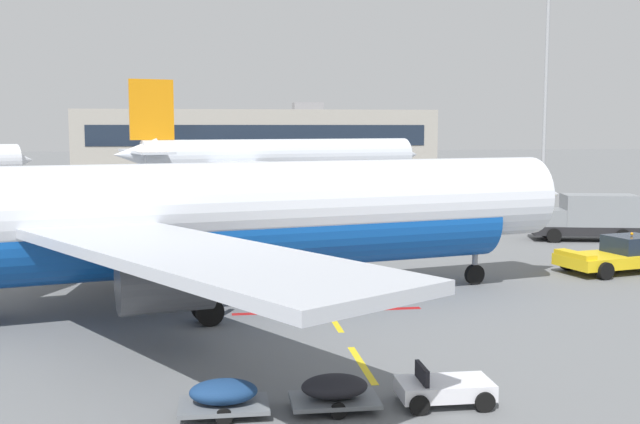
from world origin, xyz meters
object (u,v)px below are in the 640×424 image
airliner_mid_left (278,160)px  apron_light_mast_far (547,45)px  fuel_service_truck (587,216)px  baggage_train (336,391)px  pushback_tug (619,255)px  airliner_foreground (225,215)px

airliner_mid_left → apron_light_mast_far: bearing=-26.1°
fuel_service_truck → apron_light_mast_far: apron_light_mast_far is taller
baggage_train → apron_light_mast_far: bearing=60.3°
pushback_tug → airliner_mid_left: bearing=106.8°
airliner_mid_left → apron_light_mast_far: apron_light_mast_far is taller
airliner_mid_left → apron_light_mast_far: 30.42m
baggage_train → apron_light_mast_far: 61.26m
airliner_foreground → pushback_tug: (20.85, 4.89, -3.05)m
baggage_train → pushback_tug: bearing=43.9°
apron_light_mast_far → fuel_service_truck: bearing=-107.6°
airliner_foreground → fuel_service_truck: size_ratio=4.70×
airliner_foreground → airliner_mid_left: airliner_mid_left is taller
airliner_foreground → fuel_service_truck: bearing=32.5°
pushback_tug → apron_light_mast_far: bearing=71.8°
airliner_mid_left → baggage_train: airliner_mid_left is taller
airliner_foreground → pushback_tug: 21.64m
fuel_service_truck → baggage_train: size_ratio=0.85×
pushback_tug → fuel_service_truck: bearing=70.4°
baggage_train → fuel_service_truck: bearing=52.1°
pushback_tug → apron_light_mast_far: (11.22, 34.11, 14.74)m
airliner_foreground → apron_light_mast_far: 51.83m
airliner_foreground → airliner_mid_left: bearing=82.5°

